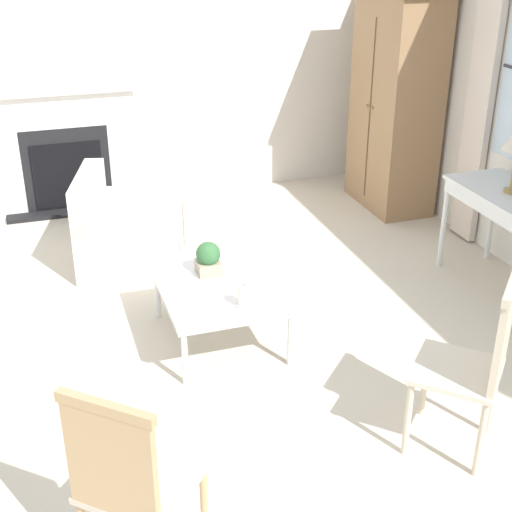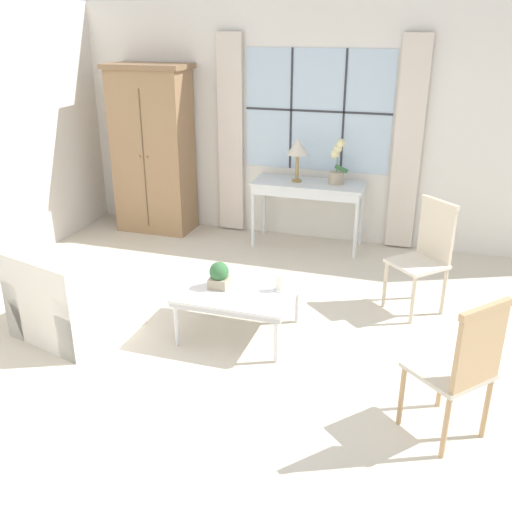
# 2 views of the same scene
# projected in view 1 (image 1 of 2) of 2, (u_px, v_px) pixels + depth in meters

# --- Properties ---
(ground_plane) EXTENTS (14.00, 14.00, 0.00)m
(ground_plane) POSITION_uv_depth(u_px,v_px,m) (169.00, 355.00, 4.78)
(ground_plane) COLOR beige
(wall_left) EXTENTS (0.06, 7.20, 2.80)m
(wall_left) POSITION_uv_depth(u_px,v_px,m) (158.00, 58.00, 6.93)
(wall_left) COLOR silver
(wall_left) RESTS_ON ground_plane
(fireplace) EXTENTS (0.34, 1.46, 2.14)m
(fireplace) POSITION_uv_depth(u_px,v_px,m) (63.00, 140.00, 6.85)
(fireplace) COLOR black
(fireplace) RESTS_ON ground_plane
(armoire) EXTENTS (1.02, 0.59, 2.09)m
(armoire) POSITION_uv_depth(u_px,v_px,m) (396.00, 101.00, 6.81)
(armoire) COLOR #93704C
(armoire) RESTS_ON ground_plane
(armchair_upholstered) EXTENTS (1.04, 1.01, 0.79)m
(armchair_upholstered) POSITION_uv_depth(u_px,v_px,m) (128.00, 234.00, 5.92)
(armchair_upholstered) COLOR silver
(armchair_upholstered) RESTS_ON ground_plane
(side_chair_wooden) EXTENTS (0.62, 0.62, 1.06)m
(side_chair_wooden) POSITION_uv_depth(u_px,v_px,m) (479.00, 356.00, 3.69)
(side_chair_wooden) COLOR beige
(side_chair_wooden) RESTS_ON ground_plane
(accent_chair_wooden) EXTENTS (0.62, 0.62, 1.03)m
(accent_chair_wooden) POSITION_uv_depth(u_px,v_px,m) (128.00, 477.00, 2.92)
(accent_chair_wooden) COLOR beige
(accent_chair_wooden) RESTS_ON ground_plane
(coffee_table) EXTENTS (0.97, 0.80, 0.44)m
(coffee_table) POSITION_uv_depth(u_px,v_px,m) (220.00, 289.00, 4.78)
(coffee_table) COLOR silver
(coffee_table) RESTS_ON ground_plane
(potted_plant_small) EXTENTS (0.17, 0.17, 0.23)m
(potted_plant_small) POSITION_uv_depth(u_px,v_px,m) (208.00, 258.00, 4.85)
(potted_plant_small) COLOR tan
(potted_plant_small) RESTS_ON coffee_table
(pillar_candle) EXTENTS (0.11, 0.11, 0.16)m
(pillar_candle) POSITION_uv_depth(u_px,v_px,m) (244.00, 297.00, 4.46)
(pillar_candle) COLOR silver
(pillar_candle) RESTS_ON coffee_table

